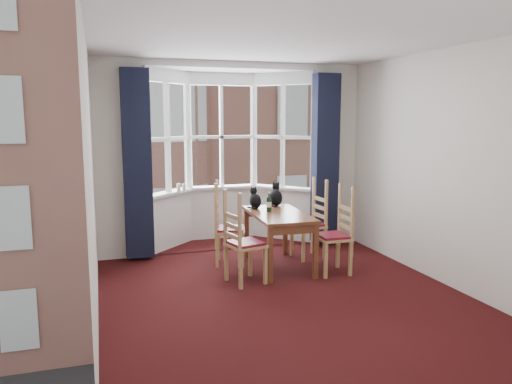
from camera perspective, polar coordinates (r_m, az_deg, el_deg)
name	(u,v)px	position (r m, az deg, el deg)	size (l,w,h in m)	color
floor	(287,299)	(5.67, 3.54, -12.07)	(4.50, 4.50, 0.00)	black
ceiling	(289,38)	(5.37, 3.82, 17.14)	(4.50, 4.50, 0.00)	white
wall_left	(91,181)	(4.98, -18.30, 1.24)	(4.50, 4.50, 0.00)	silver
wall_right	(445,168)	(6.34, 20.78, 2.60)	(4.50, 4.50, 0.00)	silver
wall_near	(415,211)	(3.37, 17.67, -2.08)	(4.00, 4.00, 0.00)	silver
wall_back_pier_left	(119,160)	(7.23, -15.36, 3.52)	(0.70, 0.12, 2.80)	silver
wall_back_pier_right	(333,155)	(8.06, 8.84, 4.21)	(0.70, 0.12, 2.80)	silver
bay_window	(225,155)	(7.96, -3.53, 4.25)	(2.76, 0.94, 2.80)	white
curtain_left	(137,165)	(7.06, -13.41, 3.07)	(0.38, 0.22, 2.60)	black
curtain_right	(325,159)	(7.80, 7.91, 3.73)	(0.38, 0.22, 2.60)	black
dining_table	(279,220)	(6.63, 2.60, -3.27)	(0.74, 1.31, 0.74)	brown
chair_left_near	(239,246)	(6.01, -1.97, -6.15)	(0.49, 0.50, 0.92)	tan
chair_left_far	(223,230)	(6.82, -3.76, -4.37)	(0.50, 0.51, 0.92)	tan
chair_right_near	(339,237)	(6.52, 9.46, -5.08)	(0.41, 0.43, 0.92)	tan
chair_right_far	(314,225)	(7.19, 6.64, -3.75)	(0.43, 0.45, 0.92)	tan
cat_left	(255,200)	(6.94, -0.10, -0.90)	(0.17, 0.23, 0.31)	black
cat_right	(276,196)	(7.14, 2.28, -0.50)	(0.25, 0.29, 0.35)	black
wine_bottle	(269,203)	(6.68, 1.49, -1.28)	(0.07, 0.07, 0.26)	black
candle_tall	(179,188)	(7.71, -8.84, 0.50)	(0.06, 0.06, 0.12)	white
candle_short	(184,187)	(7.75, -8.24, 0.52)	(0.06, 0.06, 0.11)	white
street	(129,226)	(38.10, -14.32, -3.81)	(80.00, 80.00, 0.00)	#333335
tenement_building	(151,128)	(19.06, -11.87, 7.19)	(18.40, 7.80, 15.20)	#A56855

